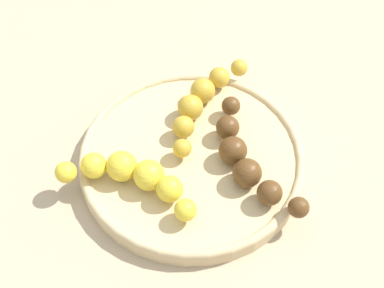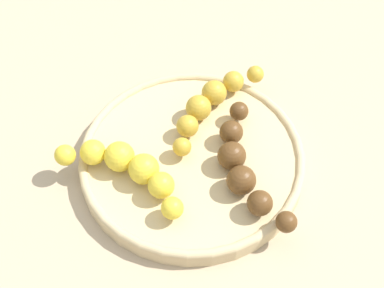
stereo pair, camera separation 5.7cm
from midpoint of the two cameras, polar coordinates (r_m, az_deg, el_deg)
name	(u,v)px [view 2 (the right image)]	position (r m, az deg, el deg)	size (l,w,h in m)	color
ground_plane	(192,164)	(0.60, 2.71, -2.38)	(2.40, 2.40, 0.00)	tan
fruit_bowl	(192,158)	(0.59, 2.76, -1.70)	(0.25, 0.25, 0.02)	#D1B784
banana_yellow	(127,167)	(0.55, -4.04, -2.68)	(0.09, 0.14, 0.03)	yellow
banana_overripe	(243,166)	(0.56, 8.40, -2.56)	(0.08, 0.16, 0.03)	#593819
banana_spotted	(210,103)	(0.61, 4.63, 4.27)	(0.15, 0.07, 0.03)	gold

